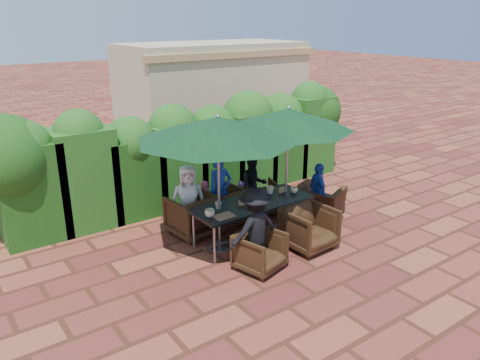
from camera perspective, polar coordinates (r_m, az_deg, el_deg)
ground at (r=9.16m, az=1.96°, el=-6.52°), size 80.00×80.00×0.00m
dining_table at (r=8.67m, az=1.54°, el=-3.19°), size 2.33×0.90×0.75m
umbrella_left at (r=7.88m, az=-2.69°, el=6.26°), size 2.82×2.82×2.46m
umbrella_right at (r=8.68m, az=5.91°, el=7.38°), size 2.43×2.43×2.46m
chair_far_left at (r=9.02m, az=-5.75°, el=-4.03°), size 0.92×0.87×0.87m
chair_far_mid at (r=9.40m, az=-2.02°, el=-3.07°), size 0.87×0.83×0.83m
chair_far_right at (r=9.98m, az=2.46°, el=-1.98°), size 0.89×0.86×0.74m
chair_near_left at (r=7.79m, az=2.45°, el=-8.46°), size 0.85×0.81×0.72m
chair_near_right at (r=8.55m, az=8.45°, el=-5.58°), size 0.86×0.81×0.85m
chair_end_right at (r=9.96m, az=9.63°, el=-2.02°), size 0.94×1.11×0.83m
adult_far_left at (r=8.99m, az=-6.34°, el=-2.41°), size 0.78×0.62×1.37m
adult_far_mid at (r=9.41m, az=-2.43°, el=-1.20°), size 0.52×0.44×1.40m
adult_far_right at (r=9.93m, az=1.65°, el=-0.62°), size 0.67×0.53×1.22m
adult_near_left at (r=7.67m, az=1.81°, el=-6.01°), size 0.91×0.42×1.42m
adult_end_right at (r=9.76m, az=9.49°, el=-1.35°), size 0.57×0.78×1.19m
child_left at (r=9.45m, az=-4.17°, el=-2.73°), size 0.40×0.36×0.91m
child_right at (r=9.80m, az=0.22°, el=-2.32°), size 0.34×0.31×0.76m
pedestrian_a at (r=13.06m, az=-4.05°, el=4.93°), size 1.46×1.24×1.53m
pedestrian_b at (r=13.61m, az=-0.66°, el=6.30°), size 0.94×0.63×1.87m
pedestrian_c at (r=14.00m, az=1.86°, el=5.93°), size 1.05×0.66×1.53m
cup_a at (r=8.01m, az=-3.71°, el=-4.05°), size 0.17×0.17×0.13m
cup_b at (r=8.35m, az=-2.65°, el=-3.10°), size 0.13×0.13×0.12m
cup_c at (r=8.54m, az=2.75°, el=-2.49°), size 0.18×0.18×0.14m
cup_d at (r=9.06m, az=3.69°, el=-1.22°), size 0.15×0.15×0.14m
cup_e at (r=9.14m, az=6.59°, el=-1.22°), size 0.14×0.14×0.11m
ketchup_bottle at (r=8.63m, az=0.64°, el=-2.14°), size 0.04×0.04×0.17m
sauce_bottle at (r=8.63m, az=1.03°, el=-2.14°), size 0.04×0.04×0.17m
serving_tray at (r=8.03m, az=-1.94°, el=-4.42°), size 0.35×0.25×0.02m
number_block_left at (r=8.51m, az=0.24°, el=-2.72°), size 0.12×0.06×0.10m
number_block_right at (r=9.13m, az=5.11°, el=-1.23°), size 0.12×0.06×0.10m
hedge_wall at (r=10.50m, az=-6.05°, el=4.36°), size 9.10×1.60×2.43m
building at (r=16.17m, az=-3.34°, el=10.75°), size 6.20×3.08×3.20m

